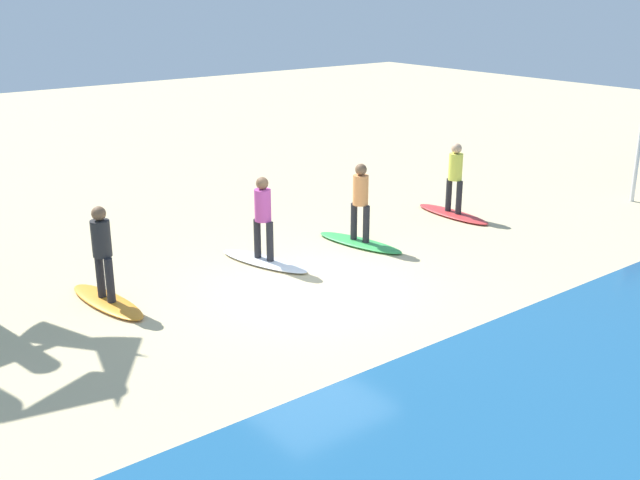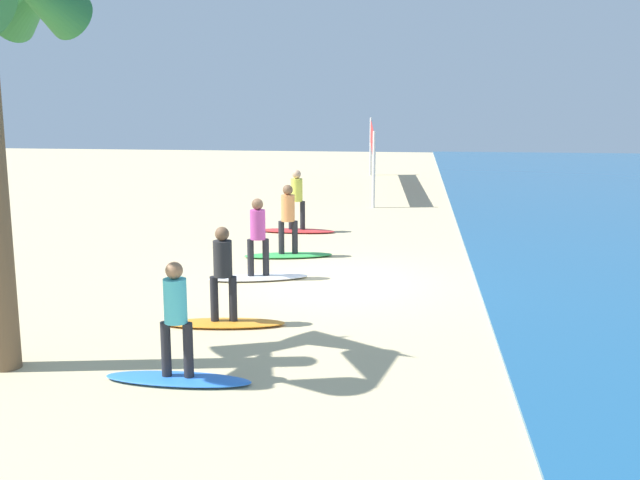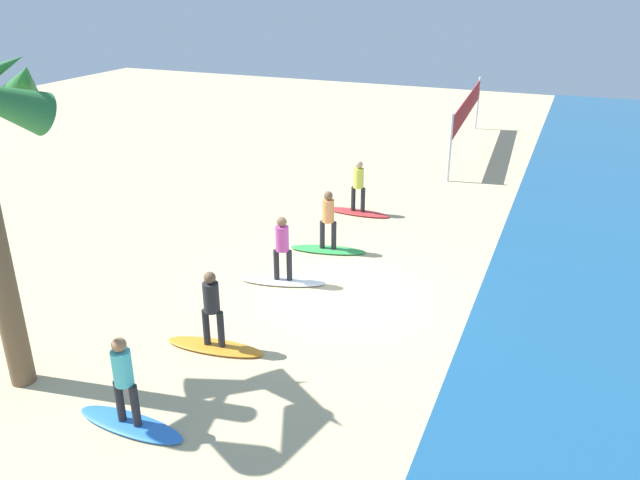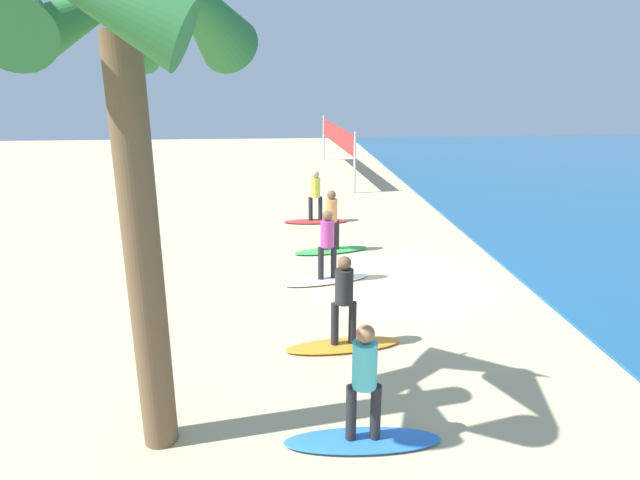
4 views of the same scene
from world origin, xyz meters
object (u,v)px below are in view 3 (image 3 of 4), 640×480
(surfer_green, at_px, (328,216))
(surfboard_orange, at_px, (215,347))
(surfboard_red, at_px, (358,212))
(surfboard_green, at_px, (328,250))
(surfer_orange, at_px, (212,304))
(surfboard_blue, at_px, (131,424))
(surfboard_white, at_px, (283,281))
(surfer_red, at_px, (358,182))
(surfer_white, at_px, (282,244))
(surfer_blue, at_px, (123,375))
(volleyball_net, at_px, (467,109))

(surfer_green, height_order, surfboard_orange, surfer_green)
(surfboard_orange, bearing_deg, surfboard_red, 83.03)
(surfboard_green, bearing_deg, surfer_orange, -105.13)
(surfboard_red, distance_m, surfboard_orange, 8.51)
(surfboard_blue, bearing_deg, surfer_green, 89.00)
(surfboard_green, height_order, surfboard_white, same)
(surfer_red, bearing_deg, surfboard_red, -90.00)
(surfboard_green, bearing_deg, surfboard_red, 82.17)
(surfboard_white, relative_size, surfer_orange, 1.28)
(surfer_white, height_order, surfer_orange, same)
(surfboard_blue, relative_size, surfer_blue, 1.28)
(surfboard_orange, xyz_separation_m, surfer_orange, (0.00, -0.00, 0.99))
(surfboard_green, height_order, surfboard_orange, same)
(surfboard_red, distance_m, surfer_red, 0.99)
(surfboard_red, height_order, surfboard_white, same)
(surfboard_green, bearing_deg, surfboard_orange, -105.13)
(surfer_blue, distance_m, volleyball_net, 20.20)
(surfboard_green, distance_m, volleyball_net, 12.29)
(volleyball_net, bearing_deg, surfer_white, -7.01)
(surfboard_red, xyz_separation_m, surfer_blue, (11.12, -0.15, 0.99))
(surfer_white, distance_m, surfer_orange, 3.22)
(surfboard_green, xyz_separation_m, surfboard_white, (2.20, -0.31, 0.00))
(surfboard_red, height_order, surfboard_blue, same)
(surfboard_red, bearing_deg, surfer_blue, -90.67)
(surfboard_green, bearing_deg, surfer_red, 82.17)
(surfer_green, xyz_separation_m, volleyball_net, (-12.08, 1.45, 0.75))
(surfboard_white, height_order, surfer_blue, surfer_blue)
(surfer_green, distance_m, surfer_white, 2.22)
(surfboard_green, bearing_deg, surfboard_blue, -104.47)
(surfboard_green, distance_m, surfer_orange, 5.52)
(surfboard_white, distance_m, surfer_white, 0.99)
(surfboard_green, distance_m, surfer_blue, 8.10)
(surfboard_blue, bearing_deg, surfer_white, 91.04)
(surfer_white, bearing_deg, surfboard_red, 179.01)
(surfboard_orange, xyz_separation_m, surfer_blue, (2.62, -0.06, 0.99))
(surfboard_white, xyz_separation_m, surfer_orange, (3.22, -0.00, 0.99))
(surfboard_red, bearing_deg, surfboard_white, -90.89)
(surfboard_white, bearing_deg, surfer_red, 73.87)
(surfboard_blue, bearing_deg, surfboard_green, 89.00)
(surfer_white, relative_size, surfboard_blue, 0.78)
(surfboard_orange, bearing_deg, surfer_white, 83.63)
(surfer_white, bearing_deg, surfer_green, 172.01)
(surfer_orange, height_order, surfer_blue, same)
(surfboard_green, xyz_separation_m, surfer_orange, (5.42, -0.31, 0.99))
(surfboard_white, xyz_separation_m, surfer_white, (0.00, -0.00, 0.99))
(surfboard_red, xyz_separation_m, surfer_red, (0.00, 0.00, 0.99))
(surfer_white, xyz_separation_m, surfer_blue, (5.83, -0.06, 0.00))
(surfer_blue, bearing_deg, surfer_white, 179.42)
(surfer_red, relative_size, surfer_green, 1.00)
(surfer_blue, bearing_deg, surfboard_red, 179.23)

